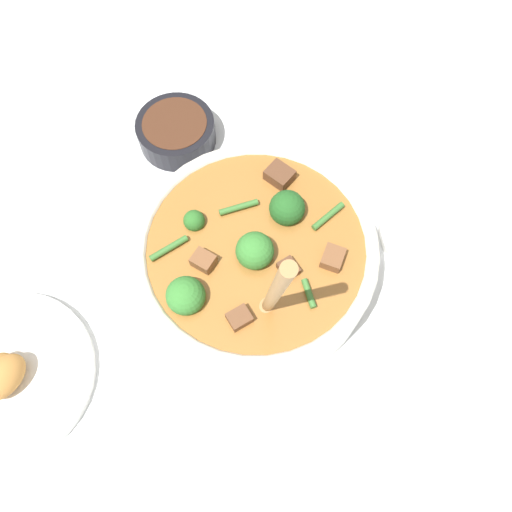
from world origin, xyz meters
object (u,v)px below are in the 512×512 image
Objects in this scene: condiment_bowl at (176,131)px; empty_plate at (462,227)px; stew_bowl at (256,258)px; food_plate at (4,376)px.

condiment_bowl is 0.41m from empty_plate.
stew_bowl is 0.24m from condiment_bowl.
condiment_bowl is 0.50× the size of empty_plate.
stew_bowl is 1.40× the size of empty_plate.
empty_plate is at bearing 108.90° from condiment_bowl.
stew_bowl is at bearing -37.01° from empty_plate.
food_plate is at bearing 12.12° from condiment_bowl.
food_plate is (0.37, 0.08, -0.01)m from condiment_bowl.
food_plate reaches higher than empty_plate.
condiment_bowl is at bearing -167.88° from food_plate.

